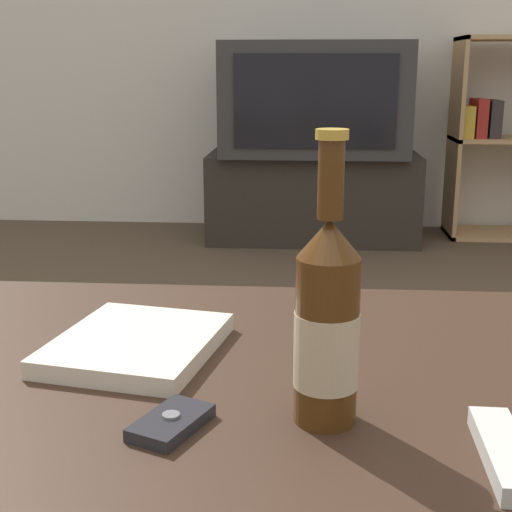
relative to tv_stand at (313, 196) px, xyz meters
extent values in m
cube|color=#332116|center=(-0.16, -2.70, 0.22)|extent=(1.33, 0.83, 0.04)
cube|color=#28231E|center=(0.00, 0.00, 0.00)|extent=(1.00, 0.50, 0.42)
cube|color=#2D2D2D|center=(0.00, 0.00, 0.47)|extent=(0.86, 0.60, 0.51)
cube|color=black|center=(0.00, -0.30, 0.47)|extent=(0.70, 0.01, 0.40)
cube|color=tan|center=(0.69, 0.11, 0.27)|extent=(0.02, 0.30, 0.96)
cube|color=tan|center=(0.96, 0.11, -0.20)|extent=(0.58, 0.30, 0.02)
cube|color=#B7932D|center=(0.73, 0.11, 0.36)|extent=(0.05, 0.21, 0.15)
cube|color=maroon|center=(0.79, 0.11, 0.37)|extent=(0.05, 0.21, 0.18)
cube|color=#2D2828|center=(0.85, 0.11, 0.37)|extent=(0.05, 0.21, 0.18)
cylinder|color=#47280F|center=(0.00, -2.76, 0.33)|extent=(0.07, 0.07, 0.18)
cylinder|color=tan|center=(0.00, -2.76, 0.32)|extent=(0.07, 0.07, 0.08)
cone|color=#47280F|center=(0.00, -2.76, 0.44)|extent=(0.07, 0.07, 0.04)
cylinder|color=#47280F|center=(0.00, -2.76, 0.50)|extent=(0.03, 0.03, 0.08)
cylinder|color=#B79333|center=(0.00, -2.76, 0.54)|extent=(0.03, 0.03, 0.01)
cube|color=#232328|center=(-0.16, -2.79, 0.25)|extent=(0.09, 0.11, 0.01)
cylinder|color=slate|center=(-0.16, -2.79, 0.26)|extent=(0.02, 0.02, 0.00)
cube|color=beige|center=(0.17, -2.83, 0.25)|extent=(0.04, 0.15, 0.02)
cube|color=beige|center=(-0.24, -2.59, 0.25)|extent=(0.24, 0.26, 0.02)
camera|label=1|loc=(-0.02, -3.45, 0.60)|focal=50.00mm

